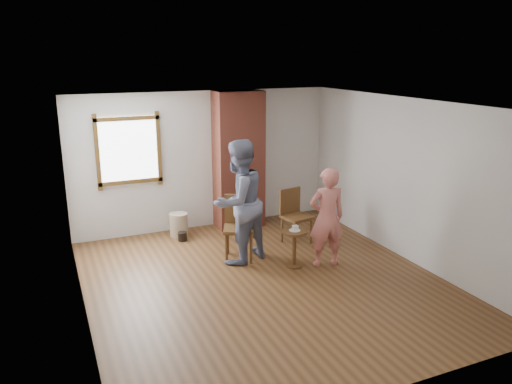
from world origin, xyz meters
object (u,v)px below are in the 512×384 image
at_px(dining_chair_right, 294,213).
at_px(person_pink, 327,217).
at_px(dining_chair_left, 239,223).
at_px(stoneware_crock, 179,225).
at_px(man, 239,202).
at_px(side_table, 294,242).

distance_m(dining_chair_right, person_pink, 1.14).
height_order(dining_chair_left, person_pink, person_pink).
distance_m(stoneware_crock, man, 1.81).
xyz_separation_m(side_table, person_pink, (0.48, -0.15, 0.39)).
height_order(dining_chair_right, side_table, dining_chair_right).
bearing_deg(side_table, dining_chair_right, 62.70).
distance_m(stoneware_crock, person_pink, 2.91).
bearing_deg(side_table, man, 142.45).
bearing_deg(person_pink, man, -20.48).
height_order(dining_chair_right, man, man).
height_order(stoneware_crock, side_table, side_table).
xyz_separation_m(stoneware_crock, side_table, (1.31, -2.07, 0.19)).
xyz_separation_m(stoneware_crock, man, (0.59, -1.52, 0.78)).
height_order(man, person_pink, man).
bearing_deg(side_table, person_pink, -17.04).
xyz_separation_m(man, person_pink, (1.19, -0.70, -0.20)).
distance_m(man, person_pink, 1.40).
bearing_deg(side_table, stoneware_crock, 122.24).
distance_m(side_table, person_pink, 0.64).
bearing_deg(man, dining_chair_left, -135.31).
distance_m(stoneware_crock, dining_chair_right, 2.14).
height_order(dining_chair_left, side_table, dining_chair_left).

